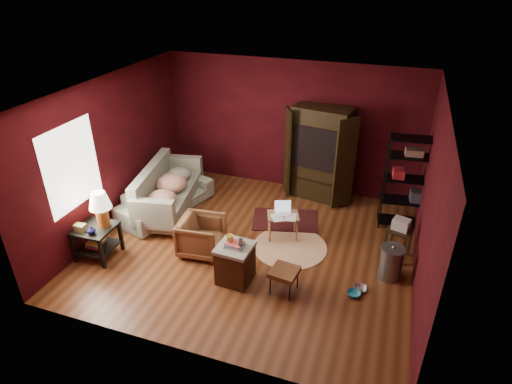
% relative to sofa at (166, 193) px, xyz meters
% --- Properties ---
extents(room, '(5.54, 5.04, 2.84)m').
position_rel_sofa_xyz_m(room, '(2.01, -0.60, 1.00)').
color(room, brown).
rests_on(room, ground).
extents(sofa, '(1.13, 2.15, 0.81)m').
position_rel_sofa_xyz_m(sofa, '(0.00, 0.00, 0.00)').
color(sofa, gray).
rests_on(sofa, ground).
extents(armchair, '(0.74, 0.78, 0.73)m').
position_rel_sofa_xyz_m(armchair, '(1.28, -1.03, -0.04)').
color(armchair, black).
rests_on(armchair, ground).
extents(pet_bowl_steel, '(0.21, 0.05, 0.21)m').
position_rel_sofa_xyz_m(pet_bowl_steel, '(4.03, -1.13, -0.30)').
color(pet_bowl_steel, '#AEB0B5').
rests_on(pet_bowl_steel, ground).
extents(pet_bowl_turquoise, '(0.22, 0.12, 0.21)m').
position_rel_sofa_xyz_m(pet_bowl_turquoise, '(3.96, -1.30, -0.30)').
color(pet_bowl_turquoise, teal).
rests_on(pet_bowl_turquoise, ground).
extents(vase, '(0.19, 0.19, 0.14)m').
position_rel_sofa_xyz_m(vase, '(-0.27, -1.89, 0.25)').
color(vase, '#0C0C3D').
rests_on(vase, side_table).
extents(mug, '(0.15, 0.12, 0.13)m').
position_rel_sofa_xyz_m(mug, '(2.02, -1.53, 0.39)').
color(mug, '#F3E677').
rests_on(mug, hamper).
extents(side_table, '(0.63, 0.63, 1.22)m').
position_rel_sofa_xyz_m(side_table, '(-0.29, -1.66, 0.33)').
color(side_table, black).
rests_on(side_table, ground).
extents(sofa_cushions, '(1.23, 2.24, 0.89)m').
position_rel_sofa_xyz_m(sofa_cushions, '(0.03, 0.01, 0.03)').
color(sofa_cushions, gray).
rests_on(sofa_cushions, sofa).
extents(hamper, '(0.56, 0.56, 0.75)m').
position_rel_sofa_xyz_m(hamper, '(2.11, -1.54, -0.06)').
color(hamper, '#42230F').
rests_on(hamper, ground).
extents(footstool, '(0.45, 0.45, 0.41)m').
position_rel_sofa_xyz_m(footstool, '(2.91, -1.55, -0.05)').
color(footstool, black).
rests_on(footstool, ground).
extents(rug_round, '(1.66, 1.66, 0.01)m').
position_rel_sofa_xyz_m(rug_round, '(2.71, -0.40, -0.40)').
color(rug_round, '#ECE5C5').
rests_on(rug_round, ground).
extents(rug_oriental, '(1.41, 1.11, 0.01)m').
position_rel_sofa_xyz_m(rug_oriental, '(2.38, 0.42, -0.39)').
color(rug_oriental, '#4E1416').
rests_on(rug_oriental, ground).
extents(laptop_desk, '(0.66, 0.58, 0.69)m').
position_rel_sofa_xyz_m(laptop_desk, '(2.48, -0.13, 0.03)').
color(laptop_desk, '#A7794C').
rests_on(laptop_desk, ground).
extents(tv_armoire, '(1.54, 0.99, 1.98)m').
position_rel_sofa_xyz_m(tv_armoire, '(2.76, 1.63, 0.63)').
color(tv_armoire, black).
rests_on(tv_armoire, ground).
extents(wire_shelving, '(0.92, 0.48, 1.81)m').
position_rel_sofa_xyz_m(wire_shelving, '(4.55, 0.99, 0.59)').
color(wire_shelving, black).
rests_on(wire_shelving, ground).
extents(small_stand, '(0.47, 0.47, 0.76)m').
position_rel_sofa_xyz_m(small_stand, '(4.50, -0.07, 0.16)').
color(small_stand, black).
rests_on(small_stand, ground).
extents(trash_can, '(0.43, 0.43, 0.61)m').
position_rel_sofa_xyz_m(trash_can, '(4.43, -0.67, -0.11)').
color(trash_can, gray).
rests_on(trash_can, ground).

